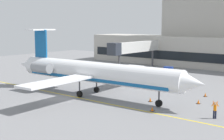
# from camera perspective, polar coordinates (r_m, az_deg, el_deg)

# --- Properties ---
(ground) EXTENTS (120.00, 120.00, 0.11)m
(ground) POSITION_cam_1_polar(r_m,az_deg,el_deg) (46.62, -8.84, -5.01)
(ground) COLOR slate
(jet_bridge_west) EXTENTS (2.40, 17.60, 6.41)m
(jet_bridge_west) POSITION_cam_1_polar(r_m,az_deg,el_deg) (74.74, 3.82, 3.94)
(jet_bridge_west) COLOR silver
(jet_bridge_west) RESTS_ON ground
(regional_jet) EXTENTS (33.33, 24.88, 9.56)m
(regional_jet) POSITION_cam_1_polar(r_m,az_deg,el_deg) (47.41, -3.42, -0.37)
(regional_jet) COLOR white
(regional_jet) RESTS_ON ground
(pushback_tractor) EXTENTS (2.93, 3.71, 2.06)m
(pushback_tractor) POSITION_cam_1_polar(r_m,az_deg,el_deg) (64.31, 9.66, -0.50)
(pushback_tractor) COLOR #19389E
(pushback_tractor) RESTS_ON ground
(belt_loader) EXTENTS (3.91, 3.51, 2.12)m
(belt_loader) POSITION_cam_1_polar(r_m,az_deg,el_deg) (68.92, -1.96, 0.20)
(belt_loader) COLOR #E5B20C
(belt_loader) RESTS_ON ground
(marshaller) EXTENTS (0.73, 0.55, 2.00)m
(marshaller) POSITION_cam_1_polar(r_m,az_deg,el_deg) (38.10, 17.53, -6.63)
(marshaller) COLOR #191E33
(marshaller) RESTS_ON ground
(safety_cone_alpha) EXTENTS (0.47, 0.47, 0.55)m
(safety_cone_alpha) POSITION_cam_1_polar(r_m,az_deg,el_deg) (39.87, 7.05, -6.80)
(safety_cone_alpha) COLOR orange
(safety_cone_alpha) RESTS_ON ground
(safety_cone_bravo) EXTENTS (0.47, 0.47, 0.55)m
(safety_cone_bravo) POSITION_cam_1_polar(r_m,az_deg,el_deg) (49.16, 15.98, -4.20)
(safety_cone_bravo) COLOR orange
(safety_cone_bravo) RESTS_ON ground
(safety_cone_charlie) EXTENTS (0.47, 0.47, 0.55)m
(safety_cone_charlie) POSITION_cam_1_polar(r_m,az_deg,el_deg) (44.60, 14.85, -5.40)
(safety_cone_charlie) COLOR orange
(safety_cone_charlie) RESTS_ON ground
(safety_cone_delta) EXTENTS (0.47, 0.47, 0.55)m
(safety_cone_delta) POSITION_cam_1_polar(r_m,az_deg,el_deg) (44.52, 6.70, -5.21)
(safety_cone_delta) COLOR orange
(safety_cone_delta) RESTS_ON ground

